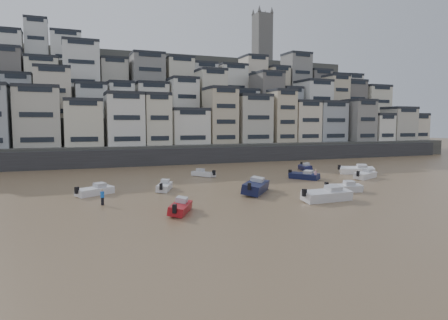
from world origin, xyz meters
name	(u,v)px	position (x,y,z in m)	size (l,w,h in m)	color
ground	(357,271)	(0.00, 0.00, 0.00)	(400.00, 400.00, 0.00)	#91714E
harbor_wall	(193,156)	(10.00, 65.00, 1.75)	(140.00, 3.00, 3.50)	#38383A
hillside	(169,110)	(14.73, 104.84, 13.01)	(141.04, 66.00, 50.00)	#4C4C47
boat_a	(327,194)	(11.45, 18.61, 0.89)	(6.50, 2.13, 1.77)	silver
boat_b	(344,187)	(17.29, 22.93, 0.69)	(5.08, 1.66, 1.39)	silver
boat_c	(256,185)	(6.45, 26.56, 1.00)	(7.32, 2.40, 2.00)	#12173A
boat_d	(365,174)	(28.65, 32.01, 0.78)	(5.72, 1.87, 1.56)	white
boat_e	(304,175)	(19.12, 35.00, 0.72)	(5.28, 1.73, 1.44)	#141A40
boat_f	(164,185)	(-3.88, 32.79, 0.69)	(5.05, 1.65, 1.38)	silver
boat_g	(357,169)	(31.24, 37.13, 0.86)	(6.31, 2.07, 1.72)	white
boat_h	(203,173)	(5.35, 44.02, 0.63)	(4.65, 1.52, 1.27)	silver
boat_i	(305,167)	(26.13, 45.43, 0.69)	(5.03, 1.65, 1.37)	#151742
boat_j	(180,206)	(-5.54, 18.98, 0.70)	(5.10, 1.67, 1.39)	#A7141C
boat_k	(95,189)	(-12.64, 32.44, 0.71)	(5.24, 1.72, 1.43)	white
person_blue	(102,197)	(-12.33, 25.78, 0.87)	(0.44, 0.44, 1.74)	blue
person_pink	(316,175)	(19.87, 32.99, 0.87)	(0.44, 0.44, 1.74)	#C58B9E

